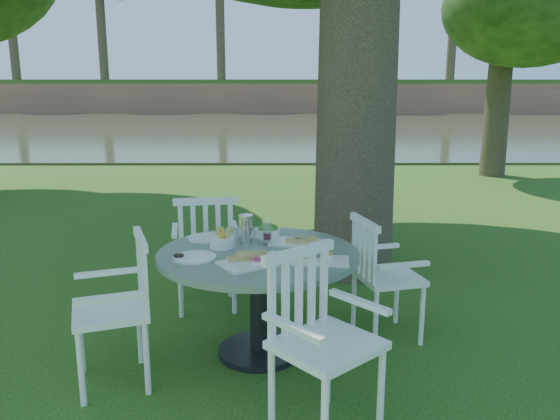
% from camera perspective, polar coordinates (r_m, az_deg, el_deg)
% --- Properties ---
extents(ground, '(140.00, 140.00, 0.00)m').
position_cam_1_polar(ground, '(4.33, 0.01, -11.63)').
color(ground, '#1A3F0D').
rests_on(ground, ground).
extents(table, '(1.33, 1.33, 0.73)m').
position_cam_1_polar(table, '(3.64, -2.25, -6.59)').
color(table, black).
rests_on(table, ground).
extents(chair_ne, '(0.52, 0.54, 0.89)m').
position_cam_1_polar(chair_ne, '(3.95, 10.10, -6.09)').
color(chair_ne, white).
rests_on(chair_ne, ground).
extents(chair_nw, '(0.55, 0.53, 0.96)m').
position_cam_1_polar(chair_nw, '(4.39, -7.75, -3.57)').
color(chair_nw, white).
rests_on(chair_nw, ground).
extents(chair_sw, '(0.56, 0.58, 0.92)m').
position_cam_1_polar(chair_sw, '(3.46, -15.89, -8.85)').
color(chair_sw, white).
rests_on(chair_sw, ground).
extents(chair_se, '(0.67, 0.66, 0.96)m').
position_cam_1_polar(chair_se, '(2.90, 3.56, -12.05)').
color(chair_se, white).
rests_on(chair_se, ground).
extents(tableware, '(1.11, 0.93, 0.20)m').
position_cam_1_polar(tableware, '(3.66, -2.99, -3.45)').
color(tableware, white).
rests_on(tableware, table).
extents(river, '(100.00, 28.00, 0.12)m').
position_cam_1_polar(river, '(27.01, -0.20, 8.71)').
color(river, '#303720').
rests_on(river, ground).
extents(far_bank, '(100.00, 18.00, 15.20)m').
position_cam_1_polar(far_bank, '(45.40, 0.14, 19.39)').
color(far_bank, brown).
rests_on(far_bank, ground).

